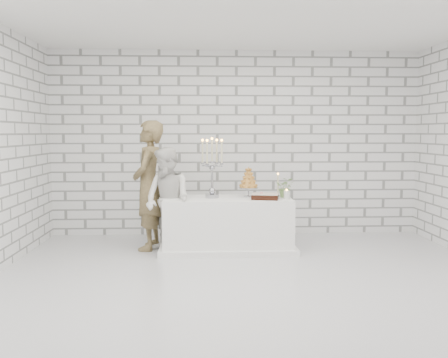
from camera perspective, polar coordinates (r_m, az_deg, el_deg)
ground at (r=5.73m, az=3.21°, el=-11.56°), size 6.00×5.00×0.01m
ceiling at (r=5.63m, az=3.38°, el=19.05°), size 6.00×5.00×0.01m
wall_back at (r=7.97m, az=1.44°, el=4.20°), size 6.00×0.01×3.00m
wall_front at (r=3.01m, az=8.21°, el=2.03°), size 6.00×0.01×3.00m
cake_table at (r=6.97m, az=0.41°, el=-5.30°), size 1.80×0.80×0.75m
groom at (r=7.03m, az=-8.82°, el=-0.74°), size 0.53×0.73×1.85m
bride at (r=6.77m, az=-6.63°, el=-2.54°), size 0.91×0.89×1.47m
candelabra at (r=6.88m, az=-1.41°, el=1.32°), size 0.43×0.43×0.86m
croquembouche at (r=7.01m, az=2.89°, el=-0.32°), size 0.28×0.28×0.44m
chocolate_cake at (r=6.79m, az=4.83°, el=-2.04°), size 0.41×0.33×0.08m
pillar_candle at (r=6.83m, az=7.36°, el=-1.86°), size 0.09×0.09×0.12m
extra_taper at (r=7.09m, az=6.34°, el=-0.76°), size 0.07×0.07×0.32m
flowers at (r=7.01m, az=7.23°, el=-0.99°), size 0.31×0.29×0.29m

